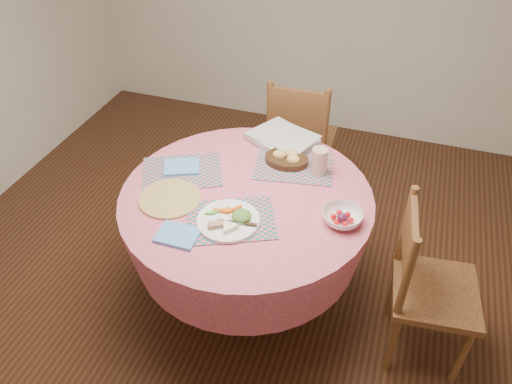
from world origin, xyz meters
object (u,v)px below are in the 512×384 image
chair_right (426,284)px  dinner_plate (229,220)px  fruit_bowl (342,217)px  bread_bowl (287,158)px  dining_table (247,224)px  latte_mug (320,161)px  wicker_trivet (170,198)px  chair_back (300,138)px

chair_right → dinner_plate: 0.98m
fruit_bowl → bread_bowl: bearing=134.8°
dining_table → latte_mug: size_ratio=8.89×
chair_right → wicker_trivet: size_ratio=2.99×
dining_table → dinner_plate: size_ratio=4.31×
dining_table → chair_right: 0.91m
dining_table → chair_right: size_ratio=1.38×
chair_back → wicker_trivet: chair_back is taller
wicker_trivet → dinner_plate: dinner_plate is taller
dining_table → chair_right: chair_right is taller
latte_mug → fruit_bowl: 0.38m
dining_table → chair_back: (0.03, 0.98, -0.07)m
dining_table → bread_bowl: size_ratio=5.39×
wicker_trivet → dinner_plate: bearing=-12.0°
dining_table → bread_bowl: bearing=69.8°
wicker_trivet → bread_bowl: size_ratio=1.30×
chair_back → dinner_plate: bearing=86.4°
wicker_trivet → bread_bowl: (0.45, 0.46, 0.03)m
chair_back → latte_mug: size_ratio=6.66×
dinner_plate → fruit_bowl: size_ratio=1.49×
chair_right → dining_table: bearing=81.8°
latte_mug → fruit_bowl: bearing=-61.2°
dinner_plate → chair_back: bearing=88.4°
bread_bowl → fruit_bowl: size_ratio=1.20×
bread_bowl → latte_mug: size_ratio=1.65×
wicker_trivet → dining_table: bearing=24.0°
dinner_plate → chair_right: bearing=11.4°
dining_table → chair_back: 0.99m
dining_table → latte_mug: (0.30, 0.28, 0.27)m
chair_right → fruit_bowl: chair_right is taller
dinner_plate → latte_mug: 0.59m
dinner_plate → bread_bowl: size_ratio=1.25×
dinner_plate → latte_mug: latte_mug is taller
bread_bowl → latte_mug: latte_mug is taller
chair_back → bread_bowl: size_ratio=4.04×
dinner_plate → bread_bowl: 0.55m
chair_right → latte_mug: bearing=56.6°
dinner_plate → dining_table: bearing=88.8°
chair_back → dinner_plate: 1.24m
chair_back → dining_table: bearing=86.3°
dining_table → wicker_trivet: wicker_trivet is taller
chair_right → wicker_trivet: chair_right is taller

